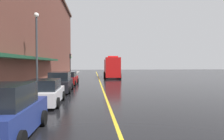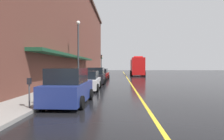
{
  "view_description": "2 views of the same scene",
  "coord_description": "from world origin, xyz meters",
  "views": [
    {
      "loc": [
        -0.96,
        -4.74,
        2.59
      ],
      "look_at": [
        0.88,
        15.38,
        1.95
      ],
      "focal_mm": 33.24,
      "sensor_mm": 36.0,
      "label": 1
    },
    {
      "loc": [
        -1.33,
        -7.28,
        2.03
      ],
      "look_at": [
        -2.25,
        17.4,
        1.47
      ],
      "focal_mm": 30.77,
      "sensor_mm": 36.0,
      "label": 2
    }
  ],
  "objects": [
    {
      "name": "parked_car_2",
      "position": [
        -3.91,
        14.29,
        0.85
      ],
      "size": [
        2.13,
        4.78,
        1.83
      ],
      "rotation": [
        0.0,
        0.0,
        1.59
      ],
      "color": "black",
      "rests_on": "ground"
    },
    {
      "name": "sidewalk_left",
      "position": [
        -6.2,
        25.0,
        0.07
      ],
      "size": [
        2.4,
        70.0,
        0.15
      ],
      "primitive_type": "cube",
      "color": "gray",
      "rests_on": "ground"
    },
    {
      "name": "parking_meter_1",
      "position": [
        -5.35,
        22.67,
        1.06
      ],
      "size": [
        0.14,
        0.18,
        1.33
      ],
      "color": "#4C4C51",
      "rests_on": "sidewalk_left"
    },
    {
      "name": "parking_meter_2",
      "position": [
        -5.35,
        3.19,
        1.06
      ],
      "size": [
        0.14,
        0.18,
        1.33
      ],
      "color": "#4C4C51",
      "rests_on": "sidewalk_left"
    },
    {
      "name": "parked_car_1",
      "position": [
        -3.99,
        8.6,
        0.75
      ],
      "size": [
        2.18,
        4.35,
        1.6
      ],
      "rotation": [
        0.0,
        0.0,
        1.59
      ],
      "color": "silver",
      "rests_on": "ground"
    },
    {
      "name": "traffic_light_near",
      "position": [
        -5.29,
        35.4,
        3.16
      ],
      "size": [
        0.38,
        0.36,
        4.3
      ],
      "color": "#232326",
      "rests_on": "sidewalk_left"
    },
    {
      "name": "lane_center_stripe",
      "position": [
        0.0,
        25.0,
        0.0
      ],
      "size": [
        0.16,
        70.0,
        0.01
      ],
      "primitive_type": "cube",
      "color": "gold",
      "rests_on": "ground"
    },
    {
      "name": "parked_car_0",
      "position": [
        -4.0,
        2.69,
        0.88
      ],
      "size": [
        2.17,
        4.17,
        1.89
      ],
      "rotation": [
        0.0,
        0.0,
        1.55
      ],
      "color": "navy",
      "rests_on": "ground"
    },
    {
      "name": "parking_meter_0",
      "position": [
        -5.35,
        1.12,
        1.06
      ],
      "size": [
        0.14,
        0.18,
        1.33
      ],
      "color": "#4C4C51",
      "rests_on": "sidewalk_left"
    },
    {
      "name": "ground_plane",
      "position": [
        0.0,
        25.0,
        0.0
      ],
      "size": [
        112.0,
        112.0,
        0.0
      ],
      "primitive_type": "plane",
      "color": "black"
    },
    {
      "name": "parked_car_3",
      "position": [
        -3.93,
        20.85,
        0.76
      ],
      "size": [
        2.18,
        4.88,
        1.6
      ],
      "rotation": [
        0.0,
        0.0,
        1.54
      ],
      "color": "maroon",
      "rests_on": "ground"
    },
    {
      "name": "street_lamp_left",
      "position": [
        -5.95,
        14.24,
        4.4
      ],
      "size": [
        0.44,
        0.44,
        6.94
      ],
      "color": "#33383D",
      "rests_on": "sidewalk_left"
    },
    {
      "name": "brick_building_left",
      "position": [
        -14.18,
        24.0,
        8.2
      ],
      "size": [
        14.74,
        64.0,
        16.39
      ],
      "color": "brown",
      "rests_on": "ground"
    },
    {
      "name": "fire_truck",
      "position": [
        2.37,
        32.3,
        1.81
      ],
      "size": [
        2.97,
        8.96,
        3.8
      ],
      "rotation": [
        0.0,
        0.0,
        -1.6
      ],
      "color": "red",
      "rests_on": "ground"
    }
  ]
}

